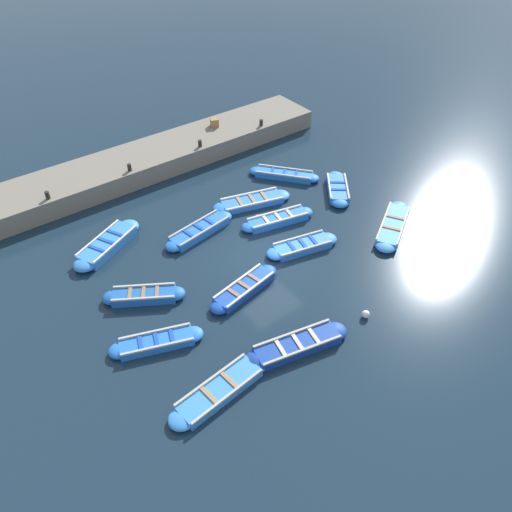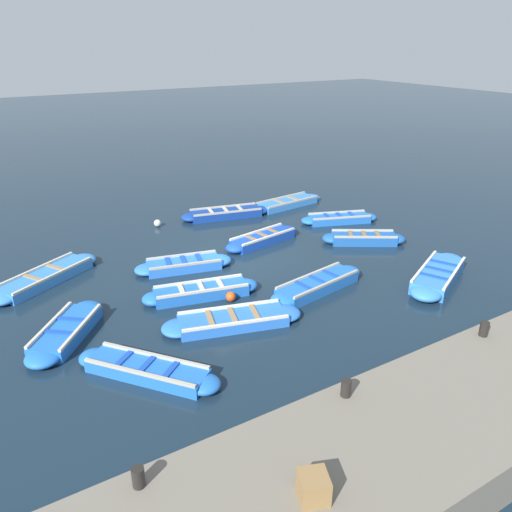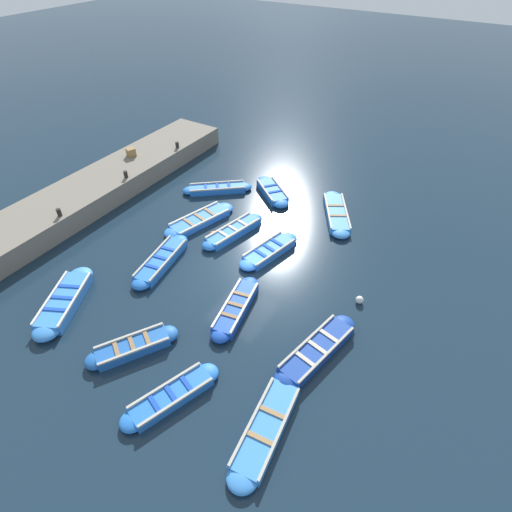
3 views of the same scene
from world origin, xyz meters
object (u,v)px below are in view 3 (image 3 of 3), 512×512
(boat_inner_gap, at_px, (272,192))
(boat_centre, at_px, (266,427))
(bollard_south, at_px, (177,145))
(boat_far_corner, at_px, (217,189))
(boat_drifting, at_px, (336,213))
(boat_broadside, at_px, (161,261))
(buoy_orange_near, at_px, (213,234))
(boat_end_of_row, at_px, (200,220))
(boat_stern_in, at_px, (64,301))
(bollard_mid_south, at_px, (126,174))
(boat_outer_right, at_px, (269,251))
(buoy_yellow_far, at_px, (360,300))
(boat_mid_row, at_px, (317,350))
(bollard_mid_north, at_px, (59,212))
(boat_alongside, at_px, (133,347))
(boat_outer_left, at_px, (233,231))
(boat_near_quay, at_px, (171,396))
(boat_bow_out, at_px, (236,308))

(boat_inner_gap, bearing_deg, boat_centre, -61.01)
(boat_centre, height_order, bollard_south, bollard_south)
(boat_far_corner, distance_m, boat_drifting, 6.44)
(boat_inner_gap, height_order, boat_broadside, same)
(boat_drifting, height_order, buoy_orange_near, boat_drifting)
(buoy_orange_near, bearing_deg, boat_end_of_row, 154.22)
(boat_stern_in, distance_m, bollard_mid_south, 8.03)
(boat_outer_right, relative_size, buoy_yellow_far, 11.40)
(boat_centre, distance_m, boat_mid_row, 3.17)
(boat_end_of_row, relative_size, bollard_south, 11.39)
(boat_mid_row, height_order, buoy_yellow_far, boat_mid_row)
(boat_outer_right, xyz_separation_m, bollard_mid_south, (-8.76, 0.40, 1.01))
(boat_drifting, bearing_deg, boat_far_corner, -169.69)
(bollard_mid_north, bearing_deg, boat_alongside, -23.17)
(boat_stern_in, xyz_separation_m, bollard_mid_north, (-3.71, 3.01, 0.97))
(boat_outer_left, bearing_deg, boat_inner_gap, 92.94)
(boat_broadside, xyz_separation_m, buoy_orange_near, (0.76, 2.66, -0.03))
(boat_inner_gap, relative_size, boat_drifting, 0.78)
(boat_far_corner, distance_m, boat_stern_in, 9.72)
(boat_mid_row, bearing_deg, bollard_mid_north, 179.89)
(boat_inner_gap, distance_m, boat_alongside, 11.18)
(boat_mid_row, height_order, bollard_mid_north, bollard_mid_north)
(buoy_orange_near, bearing_deg, bollard_south, 141.46)
(boat_centre, xyz_separation_m, buoy_yellow_far, (0.51, 6.15, 0.00))
(boat_stern_in, distance_m, buoy_orange_near, 6.75)
(boat_centre, bearing_deg, bollard_south, 138.20)
(boat_far_corner, relative_size, buoy_yellow_far, 11.09)
(boat_mid_row, xyz_separation_m, boat_outer_right, (-3.98, 3.68, -0.01))
(boat_end_of_row, distance_m, buoy_yellow_far, 8.46)
(boat_far_corner, bearing_deg, boat_near_quay, -60.85)
(buoy_orange_near, bearing_deg, boat_centre, -44.45)
(boat_far_corner, xyz_separation_m, buoy_orange_near, (2.17, -3.35, -0.01))
(boat_outer_left, distance_m, bollard_mid_south, 6.73)
(boat_outer_left, bearing_deg, boat_outer_right, -9.13)
(boat_alongside, bearing_deg, boat_bow_out, 59.04)
(boat_far_corner, xyz_separation_m, boat_outer_right, (4.96, -3.05, 0.00))
(boat_broadside, distance_m, boat_alongside, 4.44)
(boat_outer_right, bearing_deg, boat_drifting, 71.96)
(boat_mid_row, xyz_separation_m, buoy_orange_near, (-6.78, 3.38, -0.02))
(boat_inner_gap, xyz_separation_m, buoy_yellow_far, (6.70, -5.02, -0.02))
(bollard_mid_south, bearing_deg, boat_mid_row, -17.75)
(boat_mid_row, relative_size, buoy_orange_near, 13.39)
(boat_outer_left, distance_m, boat_alongside, 7.20)
(boat_mid_row, height_order, boat_bow_out, boat_bow_out)
(boat_inner_gap, bearing_deg, bollard_mid_north, -128.99)
(buoy_orange_near, bearing_deg, buoy_yellow_far, -3.21)
(boat_far_corner, height_order, bollard_mid_south, bollard_mid_south)
(boat_drifting, xyz_separation_m, bollard_mid_south, (-10.13, -3.81, 1.00))
(boat_drifting, bearing_deg, boat_stern_in, -120.59)
(boat_end_of_row, relative_size, boat_stern_in, 1.04)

